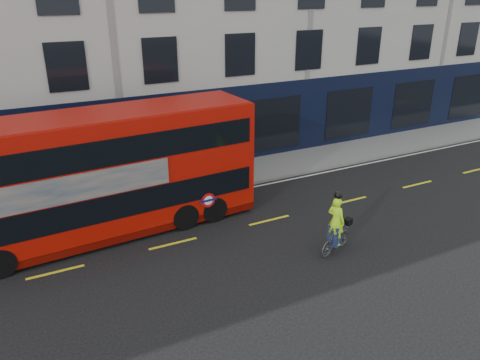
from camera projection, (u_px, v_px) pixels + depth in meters
ground at (188, 264)px, 15.55m from camera, size 120.00×120.00×0.00m
pavement at (136, 192)px, 20.88m from camera, size 60.00×3.00×0.12m
kerb at (145, 205)px, 19.65m from camera, size 60.00×0.12×0.13m
building_terrace at (88, 9)px, 23.34m from camera, size 50.00×10.07×15.00m
road_edge_line at (147, 209)px, 19.42m from camera, size 58.00×0.10×0.01m
lane_dashes at (173, 244)px, 16.79m from camera, size 58.00×0.12×0.01m
bus at (102, 175)px, 16.65m from camera, size 11.49×3.24×4.58m
cyclist at (336, 232)px, 15.97m from camera, size 1.70×0.98×2.32m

